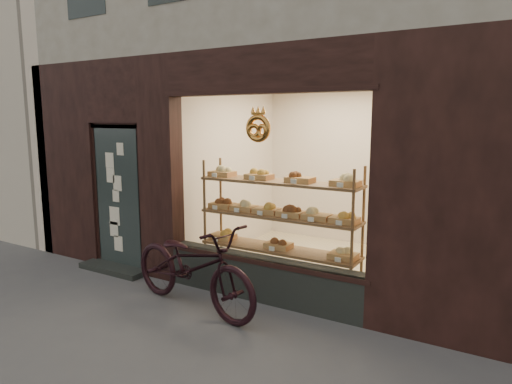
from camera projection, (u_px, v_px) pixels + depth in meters
The scene contains 4 objects.
ground at pixel (104, 367), 4.21m from camera, with size 90.00×90.00×0.00m, color #4B4A4C.
neighbor_left at pixel (19, 39), 13.03m from camera, with size 12.00×7.00×9.00m, color beige.
display_shelf at pixel (279, 225), 5.99m from camera, with size 2.20×0.45×1.70m.
bicycle at pixel (193, 266), 5.42m from camera, with size 0.71×2.03×1.07m, color black.
Camera 1 is at (3.21, -2.61, 2.27)m, focal length 32.00 mm.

